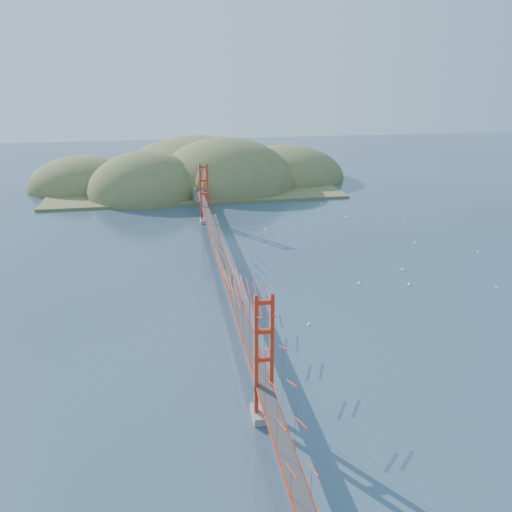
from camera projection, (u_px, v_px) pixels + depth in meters
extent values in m
plane|color=#2C4359|center=(223.00, 282.00, 70.83)|extent=(320.00, 320.00, 0.00)
cube|color=gray|center=(263.00, 413.00, 43.04)|extent=(2.00, 2.40, 0.70)
cube|color=gray|center=(205.00, 221.00, 98.38)|extent=(2.00, 2.40, 0.70)
cube|color=#B32813|center=(222.00, 260.00, 69.68)|extent=(1.40, 92.00, 0.16)
cube|color=#B32813|center=(222.00, 261.00, 69.75)|extent=(1.33, 92.00, 0.24)
cube|color=#38383A|center=(222.00, 259.00, 69.65)|extent=(1.19, 92.00, 0.03)
cube|color=gray|center=(199.00, 196.00, 112.68)|extent=(2.20, 2.60, 3.30)
cube|color=olive|center=(194.00, 185.00, 129.77)|extent=(70.00, 40.00, 0.60)
ellipsoid|color=olive|center=(147.00, 195.00, 120.48)|extent=(28.00, 28.00, 21.00)
ellipsoid|color=olive|center=(226.00, 186.00, 129.35)|extent=(36.00, 36.00, 25.00)
ellipsoid|color=olive|center=(286.00, 178.00, 139.73)|extent=(32.00, 32.00, 18.00)
ellipsoid|color=olive|center=(85.00, 187.00, 128.88)|extent=(28.00, 28.00, 16.00)
ellipsoid|color=olive|center=(198.00, 175.00, 143.11)|extent=(44.00, 44.00, 22.00)
cube|color=white|center=(309.00, 324.00, 58.81)|extent=(0.35, 0.57, 0.10)
cylinder|color=white|center=(309.00, 322.00, 58.71)|extent=(0.02, 0.02, 0.59)
cube|color=white|center=(321.00, 205.00, 111.37)|extent=(0.64, 0.25, 0.11)
cylinder|color=white|center=(322.00, 203.00, 111.25)|extent=(0.02, 0.02, 0.68)
cube|color=white|center=(478.00, 252.00, 82.25)|extent=(0.42, 0.57, 0.10)
cylinder|color=white|center=(478.00, 250.00, 82.15)|extent=(0.02, 0.02, 0.60)
cube|color=white|center=(415.00, 243.00, 86.52)|extent=(0.55, 0.25, 0.10)
cylinder|color=white|center=(415.00, 242.00, 86.42)|extent=(0.02, 0.02, 0.57)
cube|color=white|center=(496.00, 287.00, 68.89)|extent=(0.37, 0.51, 0.09)
cylinder|color=white|center=(497.00, 285.00, 68.79)|extent=(0.01, 0.01, 0.54)
cube|color=white|center=(409.00, 284.00, 69.83)|extent=(0.34, 0.63, 0.11)
cylinder|color=white|center=(409.00, 282.00, 69.72)|extent=(0.02, 0.02, 0.65)
cube|color=white|center=(346.00, 217.00, 102.25)|extent=(0.27, 0.64, 0.11)
cylinder|color=white|center=(346.00, 215.00, 102.13)|extent=(0.02, 0.02, 0.68)
cube|color=white|center=(266.00, 230.00, 93.85)|extent=(0.62, 0.34, 0.11)
cylinder|color=white|center=(266.00, 228.00, 93.74)|extent=(0.02, 0.02, 0.65)
cube|color=white|center=(402.00, 270.00, 74.75)|extent=(0.66, 0.35, 0.11)
cylinder|color=white|center=(402.00, 268.00, 74.63)|extent=(0.02, 0.02, 0.68)
cube|color=white|center=(403.00, 224.00, 97.56)|extent=(0.52, 0.54, 0.10)
cylinder|color=white|center=(403.00, 222.00, 97.45)|extent=(0.02, 0.02, 0.62)
cube|color=white|center=(320.00, 210.00, 107.45)|extent=(0.53, 0.21, 0.09)
cylinder|color=white|center=(320.00, 208.00, 107.36)|extent=(0.02, 0.02, 0.57)
cube|color=white|center=(359.00, 283.00, 70.11)|extent=(0.23, 0.60, 0.11)
cylinder|color=white|center=(359.00, 281.00, 70.00)|extent=(0.02, 0.02, 0.64)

